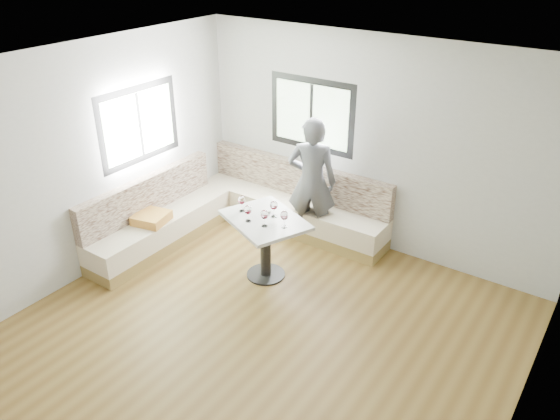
% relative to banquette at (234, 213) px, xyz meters
% --- Properties ---
extents(room, '(5.01, 5.01, 2.81)m').
position_rel_banquette_xyz_m(room, '(1.51, -1.55, 1.08)').
color(room, brown).
rests_on(room, ground).
extents(banquette, '(2.90, 2.80, 0.95)m').
position_rel_banquette_xyz_m(banquette, '(0.00, 0.00, 0.00)').
color(banquette, olive).
rests_on(banquette, ground).
extents(table, '(1.21, 1.09, 0.81)m').
position_rel_banquette_xyz_m(table, '(0.97, -0.59, 0.27)').
color(table, black).
rests_on(table, ground).
extents(person, '(0.76, 0.65, 1.78)m').
position_rel_banquette_xyz_m(person, '(0.97, 0.46, 0.56)').
color(person, '#48494F').
rests_on(person, ground).
extents(olive_ramekin, '(0.09, 0.09, 0.03)m').
position_rel_banquette_xyz_m(olive_ramekin, '(0.90, -0.45, 0.49)').
color(olive_ramekin, white).
rests_on(olive_ramekin, table).
extents(wine_glass_a, '(0.09, 0.09, 0.21)m').
position_rel_banquette_xyz_m(wine_glass_a, '(0.63, -0.60, 0.62)').
color(wine_glass_a, white).
rests_on(wine_glass_a, table).
extents(wine_glass_b, '(0.09, 0.09, 0.21)m').
position_rel_banquette_xyz_m(wine_glass_b, '(0.84, -0.76, 0.62)').
color(wine_glass_b, white).
rests_on(wine_glass_b, table).
extents(wine_glass_c, '(0.09, 0.09, 0.21)m').
position_rel_banquette_xyz_m(wine_glass_c, '(1.07, -0.75, 0.62)').
color(wine_glass_c, white).
rests_on(wine_glass_c, table).
extents(wine_glass_d, '(0.09, 0.09, 0.21)m').
position_rel_banquette_xyz_m(wine_glass_d, '(1.03, -0.50, 0.62)').
color(wine_glass_d, white).
rests_on(wine_glass_d, table).
extents(wine_glass_e, '(0.09, 0.09, 0.21)m').
position_rel_banquette_xyz_m(wine_glass_e, '(1.27, -0.64, 0.62)').
color(wine_glass_e, white).
rests_on(wine_glass_e, table).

